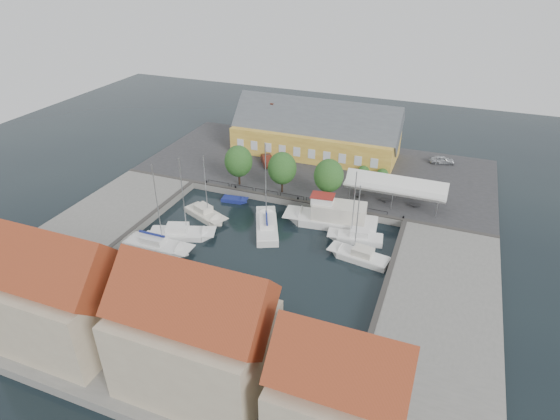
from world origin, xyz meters
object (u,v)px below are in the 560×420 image
(tent_canopy, at_px, (395,186))
(west_boat_b, at_px, (205,215))
(warehouse, at_px, (313,134))
(launch_sw, at_px, (118,266))
(trawler, at_px, (334,218))
(east_boat_a, at_px, (357,239))
(east_boat_b, at_px, (360,257))
(car_red, at_px, (267,160))
(west_boat_d, at_px, (157,246))
(west_boat_c, at_px, (181,234))
(center_sailboat, at_px, (267,227))
(car_silver, at_px, (442,160))
(launch_nw, at_px, (234,201))

(tent_canopy, relative_size, west_boat_b, 1.40)
(warehouse, bearing_deg, launch_sw, -106.09)
(tent_canopy, distance_m, trawler, 10.10)
(east_boat_a, xyz_separation_m, east_boat_b, (1.32, -3.95, -0.00))
(car_red, xyz_separation_m, launch_sw, (-5.99, -31.62, -1.65))
(warehouse, xyz_separation_m, east_boat_a, (13.66, -23.69, -4.17))
(west_boat_d, bearing_deg, west_boat_c, 69.68)
(center_sailboat, bearing_deg, tent_canopy, 38.50)
(tent_canopy, distance_m, east_boat_a, 10.82)
(car_silver, height_order, car_red, car_red)
(warehouse, relative_size, launch_nw, 7.06)
(tent_canopy, relative_size, east_boat_a, 1.37)
(west_boat_d, height_order, launch_sw, west_boat_d)
(warehouse, xyz_separation_m, west_boat_d, (-9.18, -34.43, -4.16))
(warehouse, distance_m, car_red, 9.83)
(trawler, xyz_separation_m, launch_nw, (-15.53, 1.07, -0.93))
(trawler, relative_size, east_boat_a, 1.28)
(car_red, relative_size, west_boat_c, 0.39)
(tent_canopy, bearing_deg, launch_nw, -164.98)
(west_boat_b, xyz_separation_m, launch_nw, (1.77, 5.58, -0.17))
(car_silver, distance_m, west_boat_c, 45.39)
(tent_canopy, bearing_deg, west_boat_d, -141.40)
(launch_sw, bearing_deg, warehouse, 73.91)
(warehouse, relative_size, car_red, 6.32)
(warehouse, xyz_separation_m, car_red, (-5.37, -7.78, -2.68))
(trawler, distance_m, launch_sw, 28.18)
(west_boat_d, bearing_deg, center_sailboat, 38.72)
(tent_canopy, xyz_separation_m, west_boat_d, (-25.78, -20.57, -3.41))
(east_boat_a, relative_size, east_boat_b, 0.99)
(west_boat_d, bearing_deg, west_boat_b, 79.02)
(warehouse, height_order, west_boat_d, west_boat_d)
(west_boat_b, xyz_separation_m, west_boat_c, (-0.48, -5.60, 0.00))
(east_boat_a, height_order, launch_sw, east_boat_a)
(west_boat_c, relative_size, west_boat_d, 0.96)
(tent_canopy, relative_size, west_boat_c, 1.21)
(west_boat_b, relative_size, west_boat_d, 0.82)
(tent_canopy, xyz_separation_m, car_red, (-21.97, 6.08, -1.94))
(car_silver, xyz_separation_m, west_boat_c, (-29.83, -34.19, -1.41))
(car_red, relative_size, west_boat_b, 0.45)
(east_boat_a, relative_size, west_boat_d, 0.84)
(car_red, height_order, trawler, trawler)
(trawler, distance_m, east_boat_a, 4.77)
(car_red, distance_m, west_boat_b, 17.81)
(warehouse, bearing_deg, east_boat_a, -60.04)
(trawler, bearing_deg, east_boat_a, -36.42)
(launch_nw, bearing_deg, tent_canopy, 15.02)
(car_silver, bearing_deg, east_boat_a, 148.72)
(west_boat_b, bearing_deg, center_sailboat, -0.67)
(car_red, relative_size, launch_sw, 1.04)
(west_boat_b, bearing_deg, west_boat_c, -94.94)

